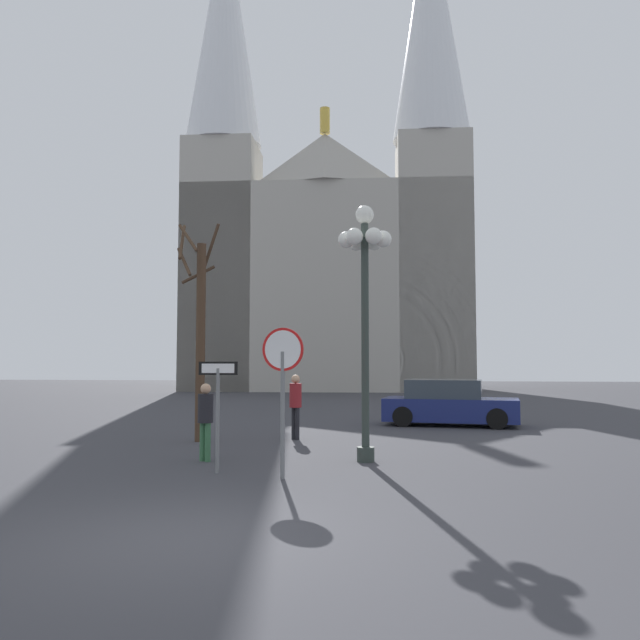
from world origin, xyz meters
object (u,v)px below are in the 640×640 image
at_px(one_way_arrow_sign, 218,399).
at_px(street_lamp, 365,280).
at_px(cathedral, 328,237).
at_px(bare_tree, 199,330).
at_px(pedestrian_standing, 205,414).
at_px(stop_sign, 283,372).
at_px(pedestrian_walking, 296,400).
at_px(parked_car_near_navy, 449,404).

relative_size(one_way_arrow_sign, street_lamp, 0.38).
height_order(cathedral, street_lamp, cathedral).
relative_size(bare_tree, pedestrian_standing, 3.58).
bearing_deg(cathedral, street_lamp, -83.26).
bearing_deg(street_lamp, stop_sign, -124.04).
bearing_deg(street_lamp, cathedral, 96.74).
xyz_separation_m(cathedral, bare_tree, (-0.42, -30.85, -8.51)).
distance_m(street_lamp, pedestrian_walking, 4.85).
bearing_deg(bare_tree, stop_sign, -58.33).
bearing_deg(parked_car_near_navy, street_lamp, -107.27).
bearing_deg(one_way_arrow_sign, parked_car_near_navy, 61.44).
relative_size(one_way_arrow_sign, pedestrian_standing, 1.28).
distance_m(cathedral, pedestrian_standing, 35.57).
distance_m(bare_tree, pedestrian_standing, 3.85).
height_order(street_lamp, pedestrian_walking, street_lamp).
bearing_deg(street_lamp, bare_tree, 147.09).
xyz_separation_m(stop_sign, pedestrian_walking, (-0.59, 5.54, -0.83)).
relative_size(street_lamp, pedestrian_standing, 3.33).
xyz_separation_m(stop_sign, parked_car_near_navy, (3.77, 9.73, -1.17)).
bearing_deg(parked_car_near_navy, stop_sign, -111.18).
distance_m(cathedral, stop_sign, 37.08).
xyz_separation_m(cathedral, pedestrian_walking, (2.01, -30.21, -10.34)).
height_order(stop_sign, one_way_arrow_sign, stop_sign).
relative_size(street_lamp, pedestrian_walking, 3.13).
distance_m(cathedral, pedestrian_walking, 31.99).
bearing_deg(pedestrian_walking, one_way_arrow_sign, -97.82).
relative_size(one_way_arrow_sign, pedestrian_walking, 1.20).
xyz_separation_m(cathedral, street_lamp, (3.98, -33.70, -7.62)).
bearing_deg(bare_tree, pedestrian_standing, -70.59).
xyz_separation_m(stop_sign, one_way_arrow_sign, (-1.29, 0.43, -0.51)).
distance_m(parked_car_near_navy, pedestrian_standing, 9.80).
xyz_separation_m(one_way_arrow_sign, pedestrian_standing, (-0.62, 1.31, -0.39)).
distance_m(stop_sign, parked_car_near_navy, 10.50).
xyz_separation_m(cathedral, one_way_arrow_sign, (1.31, -35.32, -10.03)).
xyz_separation_m(stop_sign, pedestrian_standing, (-1.91, 1.74, -0.90)).
height_order(parked_car_near_navy, pedestrian_standing, pedestrian_standing).
bearing_deg(pedestrian_standing, parked_car_near_navy, 54.60).
xyz_separation_m(cathedral, stop_sign, (2.60, -35.75, -9.52)).
distance_m(street_lamp, bare_tree, 5.32).
relative_size(cathedral, street_lamp, 6.89).
bearing_deg(cathedral, stop_sign, -85.84).
bearing_deg(bare_tree, parked_car_near_navy, 35.46).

